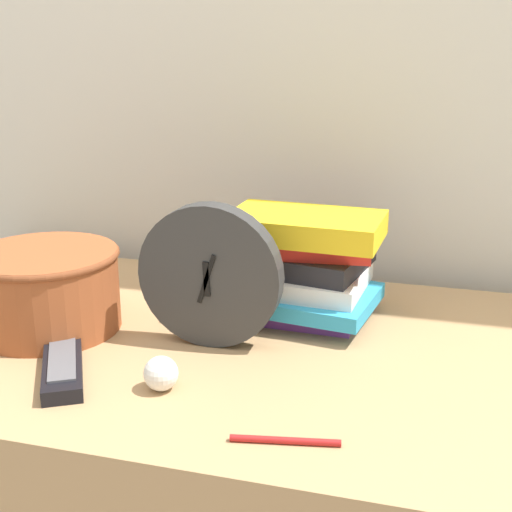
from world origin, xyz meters
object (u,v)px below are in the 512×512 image
(book_stack, at_px, (302,265))
(tv_remote, at_px, (63,364))
(desk_clock, at_px, (210,276))
(basket, at_px, (46,287))
(crumpled_paper_ball, at_px, (161,373))
(pen, at_px, (285,440))

(book_stack, bearing_deg, tv_remote, -132.78)
(desk_clock, relative_size, basket, 0.93)
(tv_remote, bearing_deg, crumpled_paper_ball, -3.68)
(basket, bearing_deg, pen, -27.00)
(tv_remote, relative_size, crumpled_paper_ball, 4.19)
(basket, bearing_deg, book_stack, 23.60)
(tv_remote, bearing_deg, pen, -15.16)
(tv_remote, bearing_deg, desk_clock, 40.75)
(book_stack, relative_size, basket, 1.18)
(crumpled_paper_ball, distance_m, pen, 0.20)
(book_stack, bearing_deg, desk_clock, -125.00)
(crumpled_paper_ball, relative_size, pen, 0.36)
(tv_remote, height_order, crumpled_paper_ball, crumpled_paper_ball)
(basket, xyz_separation_m, tv_remote, (0.10, -0.13, -0.06))
(book_stack, height_order, pen, book_stack)
(book_stack, xyz_separation_m, crumpled_paper_ball, (-0.12, -0.29, -0.06))
(desk_clock, bearing_deg, pen, -54.08)
(book_stack, relative_size, pen, 2.17)
(book_stack, xyz_separation_m, basket, (-0.36, -0.16, -0.02))
(basket, relative_size, pen, 1.84)
(desk_clock, bearing_deg, crumpled_paper_ball, -96.07)
(tv_remote, bearing_deg, book_stack, 47.22)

